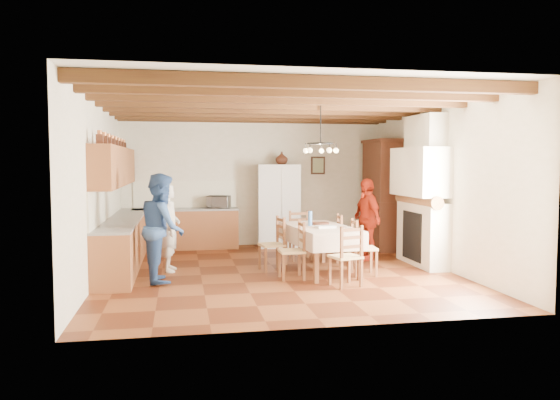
% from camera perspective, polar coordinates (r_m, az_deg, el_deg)
% --- Properties ---
extents(floor, '(6.00, 6.50, 0.02)m').
position_cam_1_polar(floor, '(9.65, -0.27, -7.61)').
color(floor, '#471D0C').
rests_on(floor, ground).
extents(ceiling, '(6.00, 6.50, 0.02)m').
position_cam_1_polar(ceiling, '(9.52, -0.27, 10.50)').
color(ceiling, silver).
rests_on(ceiling, ground).
extents(wall_back, '(6.00, 0.02, 3.00)m').
position_cam_1_polar(wall_back, '(12.69, -2.86, 2.04)').
color(wall_back, beige).
rests_on(wall_back, ground).
extents(wall_front, '(6.00, 0.02, 3.00)m').
position_cam_1_polar(wall_front, '(6.29, 4.95, 0.04)').
color(wall_front, beige).
rests_on(wall_front, ground).
extents(wall_left, '(0.02, 6.50, 3.00)m').
position_cam_1_polar(wall_left, '(9.42, -18.61, 1.15)').
color(wall_left, beige).
rests_on(wall_left, ground).
extents(wall_right, '(0.02, 6.50, 3.00)m').
position_cam_1_polar(wall_right, '(10.42, 16.25, 1.46)').
color(wall_right, beige).
rests_on(wall_right, ground).
extents(ceiling_beams, '(6.00, 6.30, 0.16)m').
position_cam_1_polar(ceiling_beams, '(9.51, -0.27, 9.90)').
color(ceiling_beams, '#3C1E13').
rests_on(ceiling_beams, ground).
extents(lower_cabinets_left, '(0.60, 4.30, 0.86)m').
position_cam_1_polar(lower_cabinets_left, '(10.52, -15.99, -4.37)').
color(lower_cabinets_left, brown).
rests_on(lower_cabinets_left, ground).
extents(lower_cabinets_back, '(2.30, 0.60, 0.86)m').
position_cam_1_polar(lower_cabinets_back, '(12.35, -9.81, -3.05)').
color(lower_cabinets_back, brown).
rests_on(lower_cabinets_back, ground).
extents(countertop_left, '(0.62, 4.30, 0.04)m').
position_cam_1_polar(countertop_left, '(10.46, -16.04, -1.93)').
color(countertop_left, slate).
rests_on(countertop_left, lower_cabinets_left).
extents(countertop_back, '(2.34, 0.62, 0.04)m').
position_cam_1_polar(countertop_back, '(12.31, -9.83, -0.97)').
color(countertop_back, slate).
rests_on(countertop_back, lower_cabinets_back).
extents(backsplash_left, '(0.03, 4.30, 0.60)m').
position_cam_1_polar(backsplash_left, '(10.47, -17.62, -0.20)').
color(backsplash_left, beige).
rests_on(backsplash_left, ground).
extents(backsplash_back, '(2.30, 0.03, 0.60)m').
position_cam_1_polar(backsplash_back, '(12.57, -9.86, 0.60)').
color(backsplash_back, beige).
rests_on(backsplash_back, ground).
extents(upper_cabinets, '(0.35, 4.20, 0.70)m').
position_cam_1_polar(upper_cabinets, '(10.43, -16.82, 3.37)').
color(upper_cabinets, brown).
rests_on(upper_cabinets, ground).
extents(fireplace, '(0.56, 1.60, 2.80)m').
position_cam_1_polar(fireplace, '(10.48, 14.33, 0.96)').
color(fireplace, beige).
rests_on(fireplace, ground).
extents(wall_picture, '(0.34, 0.03, 0.42)m').
position_cam_1_polar(wall_picture, '(12.94, 3.99, 3.62)').
color(wall_picture, '#322018').
rests_on(wall_picture, ground).
extents(refrigerator, '(1.03, 0.88, 1.88)m').
position_cam_1_polar(refrigerator, '(12.44, -0.12, -0.59)').
color(refrigerator, white).
rests_on(refrigerator, floor).
extents(hutch, '(0.59, 1.35, 2.43)m').
position_cam_1_polar(hutch, '(12.35, 10.56, 0.60)').
color(hutch, '#3C1F12').
rests_on(hutch, floor).
extents(dining_table, '(1.15, 1.94, 0.81)m').
position_cam_1_polar(dining_table, '(9.59, 4.21, -3.25)').
color(dining_table, beige).
rests_on(dining_table, floor).
extents(chandelier, '(0.47, 0.47, 0.03)m').
position_cam_1_polar(chandelier, '(9.52, 4.26, 5.90)').
color(chandelier, black).
rests_on(chandelier, ground).
extents(chair_left_near, '(0.40, 0.42, 0.96)m').
position_cam_1_polar(chair_left_near, '(9.05, 1.21, -5.24)').
color(chair_left_near, brown).
rests_on(chair_left_near, floor).
extents(chair_left_far, '(0.46, 0.48, 0.96)m').
position_cam_1_polar(chair_left_far, '(9.73, -0.87, -4.59)').
color(chair_left_far, brown).
rests_on(chair_left_far, floor).
extents(chair_right_near, '(0.44, 0.46, 0.96)m').
position_cam_1_polar(chair_right_near, '(9.46, 8.78, -4.88)').
color(chair_right_near, brown).
rests_on(chair_right_near, floor).
extents(chair_right_far, '(0.44, 0.46, 0.96)m').
position_cam_1_polar(chair_right_far, '(10.31, 7.17, -4.13)').
color(chair_right_far, brown).
rests_on(chair_right_far, floor).
extents(chair_end_near, '(0.51, 0.50, 0.96)m').
position_cam_1_polar(chair_end_near, '(8.58, 6.85, -5.78)').
color(chair_end_near, brown).
rests_on(chair_end_near, floor).
extents(chair_end_far, '(0.42, 0.40, 0.96)m').
position_cam_1_polar(chair_end_far, '(10.79, 2.18, -3.74)').
color(chair_end_far, brown).
rests_on(chair_end_far, floor).
extents(person_man, '(0.39, 0.58, 1.56)m').
position_cam_1_polar(person_man, '(9.82, -11.49, -2.82)').
color(person_man, beige).
rests_on(person_man, floor).
extents(person_woman_blue, '(0.75, 0.92, 1.75)m').
position_cam_1_polar(person_woman_blue, '(8.99, -12.22, -2.84)').
color(person_woman_blue, '#2D4D88').
rests_on(person_woman_blue, floor).
extents(person_woman_red, '(0.52, 0.99, 1.61)m').
position_cam_1_polar(person_woman_red, '(10.91, 9.06, -1.98)').
color(person_woman_red, '#A8230F').
rests_on(person_woman_red, floor).
extents(microwave, '(0.57, 0.47, 0.27)m').
position_cam_1_polar(microwave, '(12.32, -6.43, -0.20)').
color(microwave, silver).
rests_on(microwave, countertop_back).
extents(fridge_vase, '(0.29, 0.29, 0.29)m').
position_cam_1_polar(fridge_vase, '(12.42, 0.18, 4.41)').
color(fridge_vase, '#3C1F12').
rests_on(fridge_vase, refrigerator).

